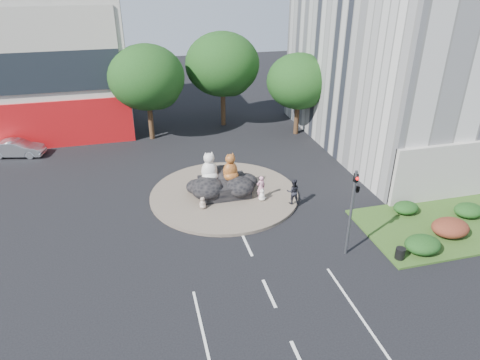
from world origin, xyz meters
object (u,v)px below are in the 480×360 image
(parked_car, at_px, (17,148))
(kitten_calico, at_px, (203,202))
(pedestrian_dark, at_px, (293,191))
(cat_tabby, at_px, (230,166))
(kitten_white, at_px, (262,194))
(pedestrian_pink, at_px, (261,187))
(cat_white, at_px, (209,166))
(litter_bin, at_px, (400,253))

(parked_car, bearing_deg, kitten_calico, -120.58)
(parked_car, bearing_deg, pedestrian_dark, -112.32)
(cat_tabby, height_order, kitten_white, cat_tabby)
(cat_tabby, relative_size, kitten_white, 2.29)
(kitten_calico, bearing_deg, pedestrian_dark, 3.77)
(parked_car, bearing_deg, kitten_white, -113.19)
(pedestrian_pink, distance_m, parked_car, 20.85)
(pedestrian_dark, bearing_deg, parked_car, -24.71)
(kitten_calico, xyz_separation_m, pedestrian_dark, (5.75, -0.84, 0.46))
(cat_tabby, relative_size, kitten_calico, 2.40)
(pedestrian_pink, xyz_separation_m, pedestrian_dark, (1.81, -1.17, 0.06))
(cat_tabby, height_order, pedestrian_pink, cat_tabby)
(cat_white, relative_size, kitten_calico, 2.57)
(pedestrian_pink, bearing_deg, cat_tabby, -49.18)
(cat_white, xyz_separation_m, litter_bin, (8.40, -9.61, -1.70))
(cat_tabby, height_order, pedestrian_dark, cat_tabby)
(litter_bin, bearing_deg, pedestrian_pink, 123.67)
(parked_car, bearing_deg, pedestrian_pink, -112.49)
(parked_car, bearing_deg, litter_bin, -119.19)
(cat_tabby, xyz_separation_m, litter_bin, (7.03, -9.38, -1.63))
(cat_tabby, height_order, kitten_calico, cat_tabby)
(cat_white, height_order, cat_tabby, cat_white)
(pedestrian_pink, height_order, litter_bin, pedestrian_pink)
(pedestrian_pink, bearing_deg, litter_bin, 113.88)
(pedestrian_dark, bearing_deg, cat_white, -19.89)
(pedestrian_pink, height_order, pedestrian_dark, pedestrian_dark)
(cat_tabby, bearing_deg, litter_bin, -68.12)
(kitten_white, bearing_deg, pedestrian_dark, -80.53)
(cat_tabby, height_order, parked_car, cat_tabby)
(litter_bin, bearing_deg, cat_white, 131.16)
(kitten_white, distance_m, parked_car, 21.02)
(pedestrian_dark, distance_m, litter_bin, 7.67)
(pedestrian_dark, bearing_deg, pedestrian_pink, -23.00)
(pedestrian_pink, relative_size, parked_car, 0.38)
(pedestrian_pink, bearing_deg, kitten_white, 78.75)
(litter_bin, bearing_deg, cat_tabby, 126.84)
(litter_bin, bearing_deg, pedestrian_dark, 117.26)
(kitten_calico, distance_m, litter_bin, 11.99)
(cat_white, height_order, kitten_white, cat_white)
(cat_white, xyz_separation_m, kitten_calico, (-0.84, -1.98, -1.53))
(kitten_white, distance_m, pedestrian_dark, 2.06)
(cat_tabby, xyz_separation_m, parked_car, (-15.37, 10.52, -1.37))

